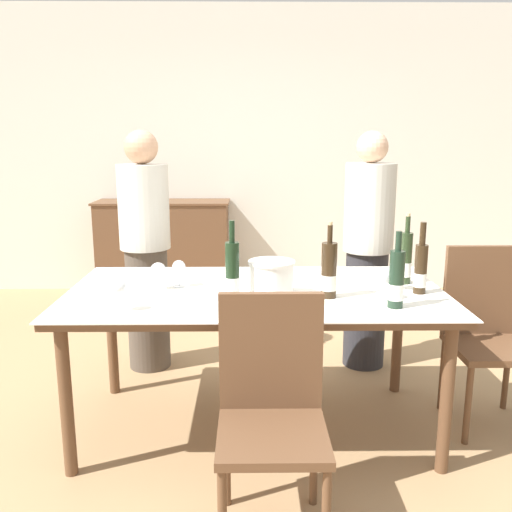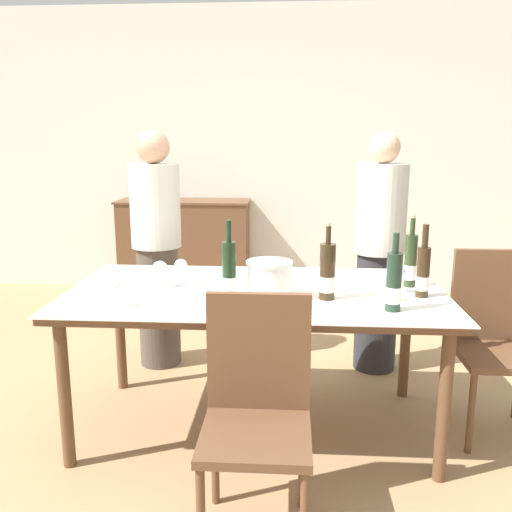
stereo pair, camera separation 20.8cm
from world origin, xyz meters
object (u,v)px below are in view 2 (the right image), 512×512
object	(u,v)px
wine_glass_3	(116,286)
person_host	(157,251)
sideboard_cabinet	(185,247)
wine_bottle_1	(410,262)
wine_glass_1	(382,280)
wine_bottle_3	(327,273)
wine_glass_0	(181,267)
chair_near_front	(257,401)
chair_right_end	(495,331)
wine_bottle_4	(229,273)
person_guest_left	(379,254)
wine_glass_4	(160,270)
wine_bottle_2	(423,272)
wine_glass_2	(398,273)
dining_table	(256,302)
ice_bucket	(269,278)
wine_bottle_0	(394,283)

from	to	relation	value
wine_glass_3	person_host	bearing A→B (deg)	94.84
sideboard_cabinet	wine_bottle_1	size ratio (longest dim) A/B	3.40
wine_glass_1	wine_glass_3	bearing A→B (deg)	-172.29
wine_bottle_3	wine_glass_3	bearing A→B (deg)	-168.26
wine_glass_0	wine_glass_1	xyz separation A→B (m)	(1.02, -0.25, 0.01)
wine_bottle_1	chair_near_front	world-z (taller)	wine_bottle_1
wine_glass_3	chair_right_end	bearing A→B (deg)	12.90
wine_bottle_4	person_guest_left	size ratio (longest dim) A/B	0.25
wine_bottle_4	person_guest_left	xyz separation A→B (m)	(0.87, 1.04, -0.12)
wine_glass_4	person_guest_left	size ratio (longest dim) A/B	0.09
wine_glass_4	sideboard_cabinet	bearing A→B (deg)	98.37
wine_bottle_2	wine_glass_2	world-z (taller)	wine_bottle_2
person_guest_left	sideboard_cabinet	bearing A→B (deg)	133.60
wine_glass_0	dining_table	bearing A→B (deg)	-10.16
wine_bottle_2	wine_bottle_3	bearing A→B (deg)	-171.70
wine_glass_4	ice_bucket	bearing A→B (deg)	-15.06
wine_glass_2	wine_glass_4	size ratio (longest dim) A/B	1.04
ice_bucket	wine_bottle_1	world-z (taller)	wine_bottle_1
sideboard_cabinet	wine_glass_0	bearing A→B (deg)	-79.21
wine_bottle_2	wine_bottle_4	size ratio (longest dim) A/B	0.92
wine_bottle_4	chair_near_front	size ratio (longest dim) A/B	0.42
wine_glass_2	wine_glass_3	size ratio (longest dim) A/B	0.99
dining_table	person_host	distance (m)	1.10
wine_bottle_4	chair_right_end	world-z (taller)	wine_bottle_4
wine_bottle_0	wine_bottle_4	xyz separation A→B (m)	(-0.76, 0.09, 0.01)
person_host	wine_bottle_3	bearing A→B (deg)	-41.70
ice_bucket	wine_glass_0	distance (m)	0.52
wine_glass_0	wine_glass_3	distance (m)	0.47
wine_glass_0	person_host	world-z (taller)	person_host
wine_glass_2	wine_glass_3	xyz separation A→B (m)	(-1.34, -0.33, 0.00)
sideboard_cabinet	wine_bottle_1	xyz separation A→B (m)	(1.68, -2.43, 0.43)
wine_glass_0	wine_glass_4	distance (m)	0.11
wine_glass_3	person_host	xyz separation A→B (m)	(-0.10, 1.16, -0.08)
wine_glass_1	dining_table	bearing A→B (deg)	164.21
wine_glass_2	wine_bottle_3	bearing A→B (deg)	-160.66
chair_near_front	person_guest_left	xyz separation A→B (m)	(0.71, 1.57, 0.26)
wine_bottle_3	wine_glass_2	distance (m)	0.39
ice_bucket	person_guest_left	distance (m)	1.19
wine_bottle_3	wine_glass_4	bearing A→B (deg)	169.68
wine_bottle_0	chair_near_front	size ratio (longest dim) A/B	0.38
wine_glass_0	chair_right_end	xyz separation A→B (m)	(1.67, 0.02, -0.33)
wine_glass_2	wine_glass_3	world-z (taller)	wine_glass_3
wine_bottle_2	wine_glass_4	size ratio (longest dim) A/B	2.56
wine_glass_1	chair_right_end	distance (m)	0.78
wine_bottle_3	chair_right_end	distance (m)	1.00
ice_bucket	wine_glass_2	world-z (taller)	ice_bucket
wine_glass_1	wine_glass_3	world-z (taller)	wine_glass_1
wine_glass_0	person_guest_left	bearing A→B (deg)	33.24
chair_right_end	person_guest_left	distance (m)	0.93
wine_glass_2	person_host	bearing A→B (deg)	149.97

